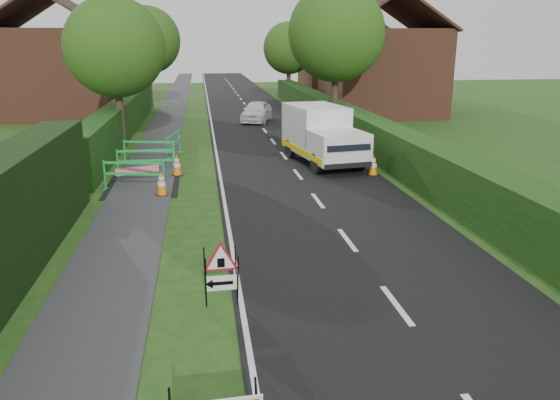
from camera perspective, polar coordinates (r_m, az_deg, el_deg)
ground at (r=9.14m, az=-1.07°, el=-14.87°), size 120.00×120.00×0.00m
road_surface at (r=43.17m, az=-3.65°, el=9.89°), size 6.00×90.00×0.02m
footpath at (r=43.08m, az=-11.07°, el=9.62°), size 2.00×90.00×0.02m
hedge_west_far at (r=30.41m, az=-15.89°, el=6.65°), size 1.00×24.00×1.80m
hedge_east at (r=25.36m, az=9.05°, el=5.27°), size 1.20×50.00×1.50m
house_west at (r=38.88m, az=-22.22°, el=12.35°), size 7.50×7.40×7.88m
house_east_a at (r=37.76m, az=10.51°, el=13.17°), size 7.50×7.40×7.88m
house_east_b at (r=51.46m, az=6.54°, el=14.06°), size 7.50×7.40×7.88m
tree_nw at (r=26.03m, az=-16.88°, el=15.01°), size 4.40×4.40×6.70m
tree_ne at (r=30.67m, az=5.90°, el=16.97°), size 5.20×5.20×7.79m
tree_fw at (r=41.93m, az=-13.76°, el=15.90°), size 4.80×4.80×7.24m
tree_fe at (r=46.36m, az=0.92°, el=15.58°), size 4.20×4.20×6.33m
triangle_sign at (r=10.03m, az=-6.37°, el=-7.25°), size 0.76×0.76×1.07m
works_van at (r=21.96m, az=4.35°, el=6.91°), size 2.68×5.16×2.25m
traffic_cone_0 at (r=20.27m, az=9.73°, el=3.64°), size 0.38×0.38×0.79m
traffic_cone_1 at (r=23.02m, az=7.06°, el=5.24°), size 0.38×0.38×0.79m
traffic_cone_2 at (r=25.22m, az=6.14°, el=6.22°), size 0.38×0.38×0.79m
traffic_cone_3 at (r=17.74m, az=-12.28°, el=1.70°), size 0.38×0.38×0.79m
traffic_cone_4 at (r=20.32m, az=-10.71°, el=3.62°), size 0.38×0.38×0.79m
ped_barrier_0 at (r=18.51m, az=-15.01°, el=2.88°), size 2.09×0.80×1.00m
ped_barrier_1 at (r=20.54m, az=-13.86°, el=4.24°), size 2.07×0.40×1.00m
ped_barrier_2 at (r=22.32m, az=-13.52°, el=5.19°), size 2.09×0.76×1.00m
ped_barrier_3 at (r=23.67m, az=-11.06°, el=5.95°), size 0.78×2.09×1.00m
redwhite_plank at (r=19.60m, az=-14.59°, el=1.73°), size 1.43×0.53×0.25m
hatchback_car at (r=33.77m, az=-2.46°, el=9.24°), size 2.52×4.01×1.27m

